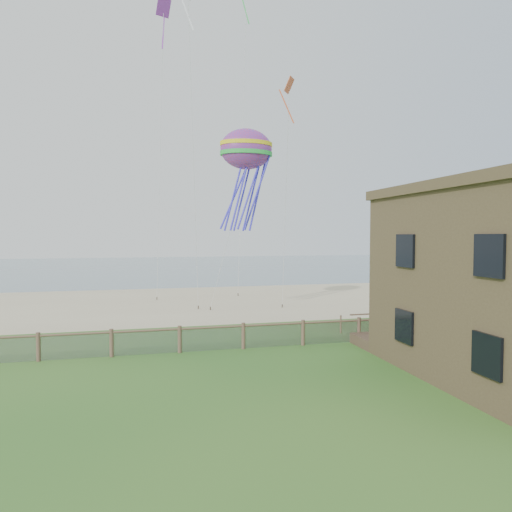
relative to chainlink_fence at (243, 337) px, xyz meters
name	(u,v)px	position (x,y,z in m)	size (l,w,h in m)	color
ground	(280,390)	(0.00, -6.00, -0.55)	(160.00, 160.00, 0.00)	#275F20
sand_beach	(202,301)	(0.00, 16.00, -0.55)	(72.00, 20.00, 0.02)	tan
ocean	(171,266)	(0.00, 60.00, -0.55)	(160.00, 68.00, 0.02)	slate
chainlink_fence	(243,337)	(0.00, 0.00, 0.00)	(36.20, 0.20, 1.25)	brown
motel_deck	(490,334)	(13.00, -1.00, -0.30)	(15.00, 2.00, 0.50)	brown
picnic_table	(413,356)	(6.35, -4.23, -0.20)	(1.65, 1.25, 0.70)	brown
octopus_kite	(246,177)	(2.07, 8.58, 8.69)	(3.50, 2.47, 7.21)	red
kite_white	(188,1)	(-1.71, 8.30, 19.49)	(1.25, 0.70, 2.99)	white
kite_purple	(164,21)	(-2.98, 13.80, 20.57)	(1.24, 0.70, 3.21)	purple
kite_red	(289,97)	(4.67, 7.50, 13.81)	(1.00, 0.70, 2.50)	#D75526
kite_green	(247,0)	(3.45, 14.58, 23.27)	(1.07, 0.70, 2.56)	green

